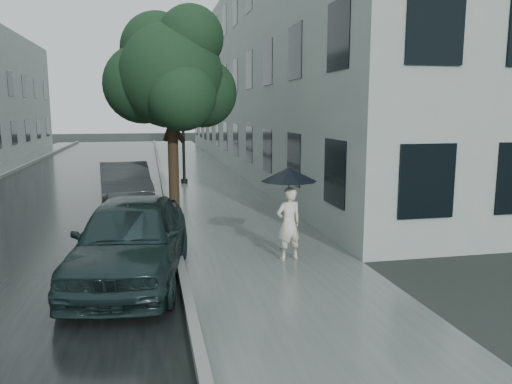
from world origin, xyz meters
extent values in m
plane|color=black|center=(0.00, 0.00, 0.00)|extent=(120.00, 120.00, 0.00)
cube|color=slate|center=(0.25, 12.00, 0.00)|extent=(3.50, 60.00, 0.01)
cube|color=slate|center=(-1.57, 12.00, 0.07)|extent=(0.15, 60.00, 0.15)
cube|color=black|center=(-5.08, 12.00, 0.00)|extent=(6.85, 60.00, 0.00)
cube|color=#8E9B95|center=(5.50, 19.50, 4.50)|extent=(7.00, 36.00, 9.00)
cube|color=black|center=(2.02, 19.50, 4.50)|extent=(0.08, 32.40, 7.20)
cube|color=black|center=(-10.32, 30.00, 4.00)|extent=(0.08, 16.20, 6.40)
imported|color=beige|center=(0.61, 2.00, 0.75)|extent=(0.61, 0.47, 1.48)
cylinder|color=black|center=(0.60, 2.01, 1.31)|extent=(0.02, 0.02, 0.60)
cone|color=black|center=(0.60, 2.01, 1.75)|extent=(1.22, 1.22, 0.28)
cylinder|color=black|center=(0.60, 2.01, 1.91)|extent=(0.02, 0.02, 0.08)
cylinder|color=black|center=(0.60, 2.01, 0.98)|extent=(0.03, 0.03, 0.06)
cylinder|color=#332619|center=(-1.45, 6.24, 1.42)|extent=(0.28, 0.28, 2.83)
sphere|color=#1A3B1F|center=(-1.45, 6.24, 3.89)|extent=(2.75, 2.75, 2.75)
sphere|color=#1A3B1F|center=(-0.60, 6.56, 3.47)|extent=(1.90, 1.90, 1.90)
sphere|color=#1A3B1F|center=(-2.19, 6.67, 3.69)|extent=(2.12, 2.12, 2.12)
sphere|color=#1A3B1F|center=(-1.24, 5.50, 3.35)|extent=(1.79, 1.79, 1.79)
sphere|color=#1A3B1F|center=(-1.77, 6.87, 4.64)|extent=(2.01, 2.01, 2.01)
sphere|color=#1A3B1F|center=(-0.93, 6.03, 4.84)|extent=(1.71, 1.71, 1.71)
cylinder|color=black|center=(-0.70, 13.18, 2.38)|extent=(0.12, 0.12, 4.76)
cylinder|color=black|center=(-0.70, 13.18, 0.10)|extent=(0.28, 0.28, 0.20)
cylinder|color=black|center=(-0.94, 13.25, 4.76)|extent=(0.50, 0.22, 0.08)
sphere|color=silver|center=(-1.23, 13.33, 4.71)|extent=(0.32, 0.32, 0.32)
imported|color=#172728|center=(-2.45, 1.42, 0.76)|extent=(2.38, 4.61, 1.50)
imported|color=#26292C|center=(-2.87, 8.65, 0.69)|extent=(1.87, 4.27, 1.37)
camera|label=1|loc=(-2.09, -7.40, 3.00)|focal=35.00mm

